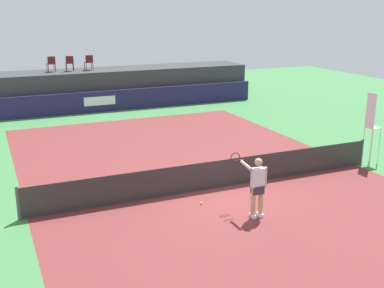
# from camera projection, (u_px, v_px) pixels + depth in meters

# --- Properties ---
(ground_plane) EXTENTS (48.00, 48.00, 0.00)m
(ground_plane) POSITION_uv_depth(u_px,v_px,m) (181.00, 162.00, 18.64)
(ground_plane) COLOR #3D7A42
(court_inner) EXTENTS (12.00, 22.00, 0.00)m
(court_inner) POSITION_uv_depth(u_px,v_px,m) (216.00, 188.00, 16.00)
(court_inner) COLOR maroon
(court_inner) RESTS_ON ground
(sponsor_wall) EXTENTS (18.00, 0.22, 1.20)m
(sponsor_wall) POSITION_uv_depth(u_px,v_px,m) (112.00, 101.00, 27.72)
(sponsor_wall) COLOR #231E4C
(sponsor_wall) RESTS_ON ground
(spectator_platform) EXTENTS (18.00, 2.80, 2.20)m
(spectator_platform) POSITION_uv_depth(u_px,v_px,m) (104.00, 87.00, 29.17)
(spectator_platform) COLOR #38383D
(spectator_platform) RESTS_ON ground
(spectator_chair_far_left) EXTENTS (0.47, 0.47, 0.89)m
(spectator_chair_far_left) POSITION_uv_depth(u_px,v_px,m) (51.00, 63.00, 27.61)
(spectator_chair_far_left) COLOR #561919
(spectator_chair_far_left) RESTS_ON spectator_platform
(spectator_chair_left) EXTENTS (0.47, 0.47, 0.89)m
(spectator_chair_left) POSITION_uv_depth(u_px,v_px,m) (70.00, 63.00, 27.90)
(spectator_chair_left) COLOR #561919
(spectator_chair_left) RESTS_ON spectator_platform
(spectator_chair_center) EXTENTS (0.46, 0.46, 0.89)m
(spectator_chair_center) POSITION_uv_depth(u_px,v_px,m) (89.00, 62.00, 28.35)
(spectator_chair_center) COLOR #561919
(spectator_chair_center) RESTS_ON spectator_platform
(umpire_chair) EXTENTS (0.46, 0.46, 2.76)m
(umpire_chair) POSITION_uv_depth(u_px,v_px,m) (371.00, 123.00, 18.08)
(umpire_chair) COLOR white
(umpire_chair) RESTS_ON ground
(tennis_net) EXTENTS (12.40, 0.02, 0.95)m
(tennis_net) POSITION_uv_depth(u_px,v_px,m) (216.00, 174.00, 15.87)
(tennis_net) COLOR #2D2D2D
(tennis_net) RESTS_ON ground
(net_post_near) EXTENTS (0.10, 0.10, 1.00)m
(net_post_near) POSITION_uv_depth(u_px,v_px,m) (18.00, 203.00, 13.47)
(net_post_near) COLOR #4C4C51
(net_post_near) RESTS_ON ground
(net_post_far) EXTENTS (0.10, 0.10, 1.00)m
(net_post_far) POSITION_uv_depth(u_px,v_px,m) (362.00, 152.00, 18.25)
(net_post_far) COLOR #4C4C51
(net_post_far) RESTS_ON ground
(tennis_player) EXTENTS (0.64, 1.15, 1.77)m
(tennis_player) POSITION_uv_depth(u_px,v_px,m) (257.00, 185.00, 13.56)
(tennis_player) COLOR white
(tennis_player) RESTS_ON court_inner
(tennis_ball) EXTENTS (0.07, 0.07, 0.07)m
(tennis_ball) POSITION_uv_depth(u_px,v_px,m) (201.00, 203.00, 14.66)
(tennis_ball) COLOR #D8EA33
(tennis_ball) RESTS_ON court_inner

